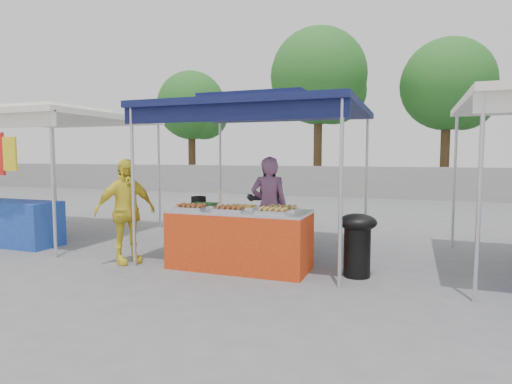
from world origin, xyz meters
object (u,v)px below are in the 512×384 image
(cooking_pot, at_px, (199,201))
(helper_man, at_px, (267,201))
(wok_burner, at_px, (357,239))
(vendor_woman, at_px, (269,206))
(vendor_table, at_px, (239,239))
(customer_person, at_px, (125,211))

(cooking_pot, relative_size, helper_man, 0.15)
(wok_burner, distance_m, vendor_woman, 1.72)
(wok_burner, distance_m, helper_man, 2.53)
(vendor_table, bearing_deg, helper_man, 96.45)
(wok_burner, xyz_separation_m, customer_person, (-3.37, -0.46, 0.28))
(cooking_pot, height_order, vendor_woman, vendor_woman)
(customer_person, bearing_deg, wok_burner, -50.20)
(customer_person, bearing_deg, vendor_table, -48.32)
(helper_man, xyz_separation_m, customer_person, (-1.51, -2.16, 0.00))
(vendor_woman, xyz_separation_m, customer_person, (-1.86, -1.24, -0.01))
(wok_burner, bearing_deg, vendor_woman, 170.49)
(vendor_table, relative_size, wok_burner, 2.33)
(cooking_pot, relative_size, wok_burner, 0.27)
(vendor_table, height_order, cooking_pot, cooking_pot)
(vendor_woman, relative_size, helper_man, 1.02)
(vendor_table, relative_size, vendor_woman, 1.24)
(vendor_table, height_order, customer_person, customer_person)
(cooking_pot, distance_m, wok_burner, 2.49)
(cooking_pot, distance_m, helper_man, 1.67)
(vendor_table, bearing_deg, customer_person, -170.34)
(helper_man, bearing_deg, vendor_woman, 79.55)
(cooking_pot, xyz_separation_m, vendor_woman, (0.95, 0.63, -0.11))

